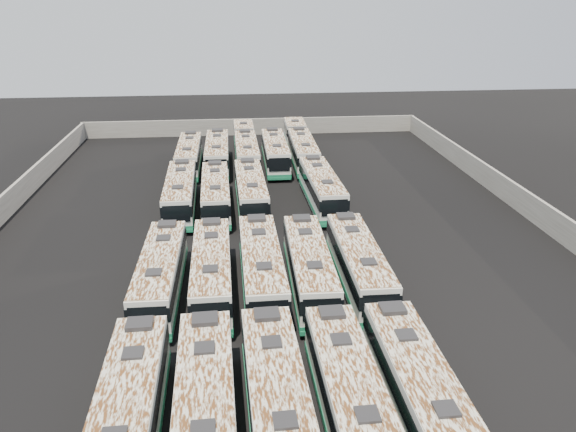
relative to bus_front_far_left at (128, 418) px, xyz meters
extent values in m
plane|color=black|center=(7.52, 20.47, -1.68)|extent=(140.00, 140.00, 0.00)
cube|color=slate|center=(7.52, 56.77, -0.58)|extent=(45.20, 0.30, 2.20)
cube|color=slate|center=(29.82, 20.47, -0.58)|extent=(0.30, 73.20, 2.20)
cube|color=beige|center=(0.00, 0.00, -0.02)|extent=(2.56, 11.57, 2.64)
cube|color=black|center=(0.00, 0.00, 0.42)|extent=(2.63, 11.63, 0.88)
cube|color=beige|center=(0.00, 0.00, 1.33)|extent=(2.51, 11.34, 0.07)
cube|color=black|center=(-0.04, 2.54, 1.43)|extent=(0.93, 0.93, 0.13)
cube|color=black|center=(-0.07, 4.84, 1.48)|extent=(1.26, 1.08, 0.25)
cylinder|color=black|center=(-1.08, 3.68, -1.20)|extent=(0.28, 0.97, 0.96)
cylinder|color=black|center=(0.98, 3.71, -1.20)|extent=(0.28, 0.97, 0.96)
cube|color=beige|center=(3.18, 0.01, 0.00)|extent=(2.72, 11.70, 2.67)
cube|color=#19724D|center=(3.18, 0.01, -0.98)|extent=(2.77, 11.75, 0.41)
cube|color=black|center=(3.18, 0.01, 0.44)|extent=(2.78, 11.76, 0.89)
cube|color=beige|center=(3.18, 0.01, 1.36)|extent=(2.66, 11.46, 0.07)
cube|color=black|center=(3.25, -2.55, 1.46)|extent=(0.94, 0.94, 0.14)
cube|color=black|center=(3.12, 2.57, 1.46)|extent=(0.94, 0.94, 0.14)
cube|color=black|center=(3.06, 4.90, 1.51)|extent=(1.29, 1.10, 0.25)
cylinder|color=black|center=(2.05, 3.71, -1.19)|extent=(0.30, 0.98, 0.97)
cylinder|color=black|center=(4.13, 3.76, -1.19)|extent=(0.30, 0.98, 0.97)
cube|color=beige|center=(6.23, 0.16, -0.01)|extent=(2.72, 11.67, 2.66)
cube|color=#19724D|center=(6.23, 0.16, -0.98)|extent=(2.77, 11.73, 0.41)
cube|color=black|center=(6.23, 0.16, 0.43)|extent=(2.78, 11.74, 0.89)
cube|color=beige|center=(6.23, 0.16, 1.35)|extent=(2.66, 11.44, 0.07)
cube|color=black|center=(6.29, -2.39, 1.45)|extent=(0.94, 0.94, 0.14)
cube|color=black|center=(6.16, 2.72, 1.45)|extent=(0.94, 0.94, 0.14)
cube|color=black|center=(6.10, 5.04, 1.50)|extent=(1.29, 1.10, 0.25)
cylinder|color=black|center=(5.10, 3.85, -1.19)|extent=(0.30, 0.97, 0.97)
cylinder|color=black|center=(7.17, 3.91, -1.19)|extent=(0.30, 0.97, 0.97)
cube|color=beige|center=(9.41, 0.17, -0.03)|extent=(2.51, 11.46, 2.62)
cube|color=#19724D|center=(9.41, 0.17, -0.99)|extent=(2.56, 11.51, 0.40)
cube|color=black|center=(9.41, 0.17, 0.40)|extent=(2.57, 11.52, 0.88)
cube|color=beige|center=(9.41, 0.17, 1.31)|extent=(2.46, 11.23, 0.07)
cube|color=black|center=(9.44, -2.34, 1.40)|extent=(0.92, 0.92, 0.13)
cube|color=black|center=(9.39, 2.69, 1.40)|extent=(0.92, 0.92, 0.13)
cube|color=black|center=(9.36, 4.98, 1.45)|extent=(1.25, 1.06, 0.25)
cylinder|color=black|center=(8.35, 3.82, -1.20)|extent=(0.28, 0.96, 0.95)
cylinder|color=black|center=(10.39, 3.85, -1.20)|extent=(0.28, 0.96, 0.95)
cube|color=beige|center=(12.51, 0.15, -0.02)|extent=(2.47, 11.55, 2.64)
cube|color=#19724D|center=(12.51, 0.15, -0.98)|extent=(2.52, 11.60, 0.40)
cube|color=black|center=(12.51, 0.15, 0.42)|extent=(2.53, 11.61, 0.88)
cube|color=beige|center=(12.51, 0.15, 1.33)|extent=(2.42, 11.32, 0.07)
cube|color=black|center=(12.52, -2.39, 1.43)|extent=(0.92, 0.92, 0.13)
cube|color=black|center=(12.49, 2.69, 1.43)|extent=(0.92, 0.92, 0.13)
cube|color=black|center=(12.48, 5.00, 1.48)|extent=(1.26, 1.06, 0.25)
cylinder|color=black|center=(11.46, 3.84, -1.20)|extent=(0.27, 0.96, 0.96)
cylinder|color=black|center=(13.51, 3.85, -1.20)|extent=(0.27, 0.96, 0.96)
cube|color=beige|center=(-0.06, 12.98, -0.06)|extent=(2.45, 11.25, 2.57)
cube|color=#19724D|center=(-0.06, 12.98, -1.00)|extent=(2.50, 11.30, 0.39)
cube|color=black|center=(-0.06, 12.98, 0.36)|extent=(2.51, 11.31, 0.86)
cube|color=black|center=(-0.11, 7.35, 0.24)|extent=(2.06, 0.08, 1.36)
cube|color=#19724D|center=(-0.11, 7.35, -1.19)|extent=(2.34, 0.12, 0.26)
cube|color=beige|center=(-0.06, 12.98, 1.25)|extent=(2.40, 11.02, 0.07)
cube|color=black|center=(-0.08, 10.52, 1.34)|extent=(0.90, 0.90, 0.13)
cube|color=black|center=(-0.03, 15.45, 1.34)|extent=(0.90, 0.90, 0.13)
cube|color=black|center=(-0.01, 17.70, 1.39)|extent=(1.23, 1.04, 0.24)
cylinder|color=black|center=(-1.09, 9.40, -1.21)|extent=(0.27, 0.94, 0.94)
cylinder|color=black|center=(0.91, 9.38, -1.21)|extent=(0.27, 0.94, 0.94)
cylinder|color=black|center=(-1.02, 16.59, -1.21)|extent=(0.27, 0.94, 0.94)
cylinder|color=black|center=(0.98, 16.57, -1.21)|extent=(0.27, 0.94, 0.94)
cube|color=beige|center=(3.13, 13.08, -0.06)|extent=(2.50, 11.28, 2.58)
cube|color=#19724D|center=(3.13, 13.08, -1.00)|extent=(2.55, 11.34, 0.39)
cube|color=black|center=(3.13, 13.08, 0.37)|extent=(2.56, 11.35, 0.86)
cube|color=black|center=(3.20, 7.44, 0.25)|extent=(2.06, 0.09, 1.36)
cube|color=#19724D|center=(3.20, 7.44, -1.19)|extent=(2.35, 0.13, 0.26)
cube|color=beige|center=(3.13, 13.08, 1.26)|extent=(2.45, 11.06, 0.07)
cube|color=black|center=(3.16, 10.61, 1.35)|extent=(0.90, 0.90, 0.13)
cube|color=black|center=(3.09, 15.56, 1.35)|extent=(0.90, 0.90, 0.13)
cube|color=black|center=(3.06, 17.81, 1.40)|extent=(1.23, 1.05, 0.24)
cylinder|color=black|center=(2.17, 9.47, -1.21)|extent=(0.28, 0.94, 0.94)
cylinder|color=black|center=(4.18, 9.50, -1.21)|extent=(0.28, 0.94, 0.94)
cylinder|color=black|center=(2.07, 16.67, -1.21)|extent=(0.28, 0.94, 0.94)
cylinder|color=black|center=(4.08, 16.70, -1.21)|extent=(0.28, 0.94, 0.94)
cube|color=beige|center=(6.28, 13.01, -0.01)|extent=(2.53, 11.65, 2.66)
cube|color=#19724D|center=(6.28, 13.01, -0.98)|extent=(2.58, 11.70, 0.41)
cube|color=black|center=(6.28, 13.01, 0.43)|extent=(2.59, 11.71, 0.89)
cube|color=black|center=(6.33, 7.18, 0.31)|extent=(2.13, 0.08, 1.40)
cube|color=#19724D|center=(6.33, 7.18, -1.17)|extent=(2.42, 0.12, 0.27)
cube|color=beige|center=(6.28, 13.01, 1.36)|extent=(2.48, 11.41, 0.07)
cube|color=black|center=(6.30, 10.46, 1.45)|extent=(0.93, 0.93, 0.14)
cube|color=black|center=(6.26, 15.57, 1.45)|extent=(0.93, 0.93, 0.14)
cube|color=black|center=(6.24, 17.90, 1.50)|extent=(1.27, 1.08, 0.25)
cylinder|color=black|center=(5.28, 9.28, -1.19)|extent=(0.28, 0.97, 0.97)
cylinder|color=black|center=(7.35, 9.30, -1.19)|extent=(0.28, 0.97, 0.97)
cylinder|color=black|center=(5.21, 16.72, -1.19)|extent=(0.28, 0.97, 0.97)
cylinder|color=black|center=(7.28, 16.74, -1.19)|extent=(0.28, 0.97, 0.97)
cube|color=beige|center=(9.34, 12.91, -0.04)|extent=(2.60, 11.46, 2.62)
cube|color=#19724D|center=(9.34, 12.91, -0.99)|extent=(2.65, 11.51, 0.40)
cube|color=black|center=(9.34, 12.91, 0.40)|extent=(2.66, 11.52, 0.88)
cube|color=black|center=(9.23, 7.18, 0.27)|extent=(2.09, 0.10, 1.38)
cube|color=#19724D|center=(9.23, 7.18, -1.18)|extent=(2.38, 0.15, 0.27)
cube|color=beige|center=(9.34, 12.91, 1.30)|extent=(2.55, 11.23, 0.07)
cube|color=black|center=(9.29, 10.40, 1.40)|extent=(0.92, 0.92, 0.13)
cube|color=black|center=(9.39, 15.42, 1.40)|extent=(0.92, 0.92, 0.13)
cube|color=black|center=(9.43, 17.71, 1.44)|extent=(1.26, 1.07, 0.25)
cylinder|color=black|center=(8.25, 9.28, -1.20)|extent=(0.29, 0.96, 0.95)
cylinder|color=black|center=(10.28, 9.24, -1.20)|extent=(0.29, 0.96, 0.95)
cylinder|color=black|center=(8.39, 16.58, -1.20)|extent=(0.29, 0.96, 0.95)
cylinder|color=black|center=(10.43, 16.54, -1.20)|extent=(0.29, 0.96, 0.95)
cube|color=beige|center=(12.59, 13.03, -0.04)|extent=(2.48, 11.39, 2.61)
cube|color=#19724D|center=(12.59, 13.03, -0.99)|extent=(2.53, 11.44, 0.40)
cube|color=black|center=(12.59, 13.03, 0.39)|extent=(2.54, 11.45, 0.87)
cube|color=black|center=(12.54, 7.33, 0.27)|extent=(2.08, 0.08, 1.37)
cube|color=#19724D|center=(12.54, 7.33, -1.18)|extent=(2.37, 0.12, 0.27)
cube|color=beige|center=(12.59, 13.03, 1.29)|extent=(2.43, 11.16, 0.07)
cube|color=black|center=(12.57, 10.53, 1.38)|extent=(0.91, 0.91, 0.13)
cube|color=black|center=(12.62, 15.53, 1.38)|extent=(0.91, 0.91, 0.13)
cube|color=black|center=(12.64, 17.80, 1.43)|extent=(1.24, 1.05, 0.25)
cylinder|color=black|center=(11.55, 9.40, -1.20)|extent=(0.27, 0.95, 0.95)
cylinder|color=black|center=(13.57, 9.38, -1.20)|extent=(0.27, 0.95, 0.95)
cylinder|color=black|center=(11.62, 16.68, -1.20)|extent=(0.27, 0.95, 0.95)
cylinder|color=black|center=(13.64, 16.66, -1.20)|extent=(0.27, 0.95, 0.95)
cube|color=beige|center=(0.02, 28.23, -0.02)|extent=(2.68, 11.59, 2.64)
cube|color=#19724D|center=(0.02, 28.23, -0.98)|extent=(2.73, 11.64, 0.40)
cube|color=black|center=(0.02, 28.23, 0.42)|extent=(2.74, 11.65, 0.88)
cube|color=black|center=(0.16, 22.45, 0.29)|extent=(2.12, 0.11, 1.39)
cube|color=#19724D|center=(0.16, 22.45, -1.18)|extent=(2.40, 0.16, 0.27)
cube|color=beige|center=(0.02, 28.23, 1.33)|extent=(2.63, 11.36, 0.07)
cube|color=black|center=(0.09, 25.70, 1.43)|extent=(0.93, 0.93, 0.13)
cube|color=black|center=(-0.04, 30.77, 1.43)|extent=(0.93, 0.93, 0.13)
cube|color=black|center=(-0.09, 33.07, 1.48)|extent=(1.27, 1.09, 0.25)
cylinder|color=black|center=(-0.91, 24.52, -1.20)|extent=(0.29, 0.97, 0.96)
cylinder|color=black|center=(1.14, 24.57, -1.20)|extent=(0.29, 0.97, 0.96)
cylinder|color=black|center=(-1.09, 31.90, -1.20)|extent=(0.29, 0.97, 0.96)
cylinder|color=black|center=(0.96, 31.95, -1.20)|extent=(0.29, 0.97, 0.96)
cube|color=beige|center=(3.10, 28.05, -0.08)|extent=(2.58, 11.19, 2.55)
cube|color=#19724D|center=(3.10, 28.05, -1.01)|extent=(2.63, 11.24, 0.39)
cube|color=black|center=(3.10, 28.05, 0.35)|extent=(2.64, 11.25, 0.85)
cube|color=black|center=(3.23, 22.46, 0.23)|extent=(2.04, 0.11, 1.35)
cube|color=#19724D|center=(3.23, 22.46, -1.19)|extent=(2.32, 0.15, 0.26)
cube|color=beige|center=(3.10, 28.05, 1.23)|extent=(2.52, 10.96, 0.06)
cube|color=black|center=(3.16, 25.60, 1.32)|extent=(0.90, 0.90, 0.13)
cube|color=black|center=(3.05, 30.50, 1.32)|extent=(0.90, 0.90, 0.13)
cube|color=black|center=(3.00, 32.73, 1.37)|extent=(1.23, 1.05, 0.24)
cylinder|color=black|center=(2.19, 24.47, -1.21)|extent=(0.28, 0.93, 0.93)
cylinder|color=black|center=(4.18, 24.51, -1.21)|extent=(0.28, 0.93, 0.93)
cylinder|color=black|center=(2.03, 31.59, -1.21)|extent=(0.28, 0.93, 0.93)
cylinder|color=black|center=(4.01, 31.64, -1.21)|extent=(0.28, 0.93, 0.93)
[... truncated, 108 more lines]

